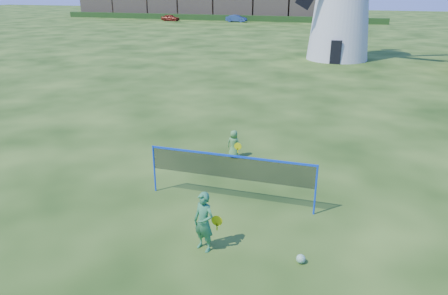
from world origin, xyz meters
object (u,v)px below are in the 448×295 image
at_px(play_ball, 301,259).
at_px(player_boy, 234,144).
at_px(badminton_net, 231,168).
at_px(car_left, 170,18).
at_px(car_right, 236,18).
at_px(player_girl, 204,222).

bearing_deg(play_ball, player_boy, 119.58).
xyz_separation_m(badminton_net, player_boy, (-0.86, 3.42, -0.60)).
xyz_separation_m(car_left, car_right, (12.19, 1.39, 0.03)).
distance_m(player_girl, car_right, 68.45).
bearing_deg(player_girl, car_left, 135.21).
xyz_separation_m(badminton_net, car_right, (-17.38, 63.68, -0.53)).
relative_size(player_boy, car_right, 0.29).
xyz_separation_m(player_girl, car_right, (-17.44, 66.19, -0.17)).
height_order(badminton_net, player_girl, player_girl).
distance_m(badminton_net, play_ball, 3.55).
relative_size(badminton_net, player_girl, 3.24).
bearing_deg(player_girl, player_boy, 119.39).
height_order(badminton_net, car_right, badminton_net).
height_order(player_girl, player_boy, player_girl).
distance_m(player_boy, play_ball, 6.68).
relative_size(badminton_net, car_left, 1.49).
bearing_deg(player_boy, car_right, -68.24).
relative_size(player_boy, play_ball, 4.89).
height_order(player_girl, play_ball, player_girl).
height_order(badminton_net, player_boy, badminton_net).
relative_size(player_girl, car_right, 0.42).
height_order(badminton_net, play_ball, badminton_net).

